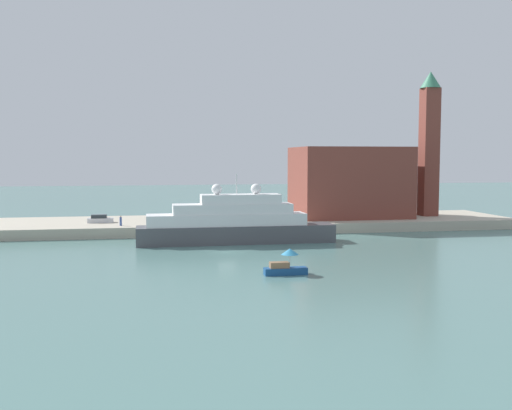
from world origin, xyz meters
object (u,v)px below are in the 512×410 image
(small_motorboat, at_px, (286,265))
(bell_tower, at_px, (429,139))
(harbor_building, at_px, (349,182))
(person_figure, at_px, (121,221))
(mooring_bollard, at_px, (198,223))
(parked_car, at_px, (100,219))
(large_yacht, at_px, (234,224))

(small_motorboat, bearing_deg, bell_tower, 48.52)
(harbor_building, height_order, bell_tower, bell_tower)
(person_figure, distance_m, mooring_bollard, 12.47)
(harbor_building, bearing_deg, parked_car, -176.53)
(large_yacht, height_order, harbor_building, harbor_building)
(bell_tower, bearing_deg, parked_car, -178.47)
(bell_tower, xyz_separation_m, parked_car, (-60.34, -1.61, -13.81))
(large_yacht, bearing_deg, parked_car, 141.43)
(large_yacht, height_order, mooring_bollard, large_yacht)
(mooring_bollard, bearing_deg, harbor_building, 18.92)
(large_yacht, bearing_deg, bell_tower, 24.37)
(small_motorboat, relative_size, bell_tower, 0.17)
(small_motorboat, height_order, bell_tower, bell_tower)
(large_yacht, distance_m, small_motorboat, 24.64)
(small_motorboat, bearing_deg, mooring_bollard, 101.41)
(person_figure, bearing_deg, bell_tower, 6.99)
(harbor_building, height_order, parked_car, harbor_building)
(harbor_building, distance_m, bell_tower, 17.27)
(small_motorboat, xyz_separation_m, bell_tower, (37.57, 42.49, 14.98))
(large_yacht, bearing_deg, person_figure, 146.79)
(parked_car, xyz_separation_m, mooring_bollard, (15.98, -7.23, -0.25))
(large_yacht, bearing_deg, harbor_building, 38.02)
(person_figure, bearing_deg, large_yacht, -33.21)
(parked_car, bearing_deg, mooring_bollard, -24.34)
(large_yacht, xyz_separation_m, person_figure, (-16.91, 11.07, -0.48))
(large_yacht, height_order, small_motorboat, large_yacht)
(large_yacht, relative_size, bell_tower, 1.08)
(large_yacht, bearing_deg, small_motorboat, -84.86)
(harbor_building, xyz_separation_m, bell_tower, (15.29, -1.12, 7.94))
(harbor_building, bearing_deg, mooring_bollard, -161.08)
(bell_tower, height_order, parked_car, bell_tower)
(large_yacht, height_order, parked_car, large_yacht)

